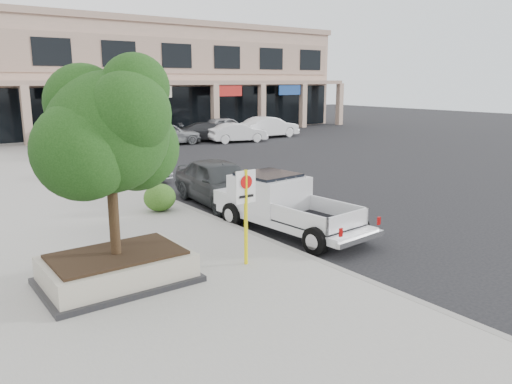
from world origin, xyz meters
TOP-DOWN VIEW (x-y plane):
  - ground at (0.00, 0.00)m, footprint 120.00×120.00m
  - sidewalk at (-5.50, 6.00)m, footprint 8.00×52.00m
  - curb at (-1.55, 6.00)m, footprint 0.20×52.00m
  - strip_mall at (8.00, 33.93)m, footprint 40.55×12.43m
  - planter at (-6.06, 0.40)m, footprint 3.20×2.20m
  - planter_tree at (-5.92, 0.55)m, footprint 2.90×2.55m
  - no_parking_sign at (-3.14, -0.34)m, footprint 0.55×0.09m
  - hedge at (-2.60, 5.47)m, footprint 1.10×0.99m
  - pickup_truck at (-0.35, 1.31)m, footprint 2.43×5.53m
  - curb_car_a at (-0.12, 5.59)m, footprint 2.41×5.05m
  - curb_car_b at (-0.70, 11.97)m, footprint 1.87×4.22m
  - curb_car_c at (-0.17, 18.74)m, footprint 2.14×4.99m
  - curb_car_d at (-0.44, 24.13)m, footprint 2.77×5.82m
  - lot_car_a at (6.30, 22.60)m, footprint 4.81×2.42m
  - lot_car_b at (11.15, 20.89)m, footprint 4.48×2.37m
  - lot_car_c at (9.95, 22.82)m, footprint 5.18×3.78m
  - lot_car_d at (4.08, 27.48)m, footprint 6.33×4.73m
  - lot_car_e at (12.33, 24.24)m, footprint 4.95×2.35m
  - lot_car_f at (14.93, 22.01)m, footprint 5.04×1.79m

SIDE VIEW (x-z plane):
  - ground at x=0.00m, z-range 0.00..0.00m
  - sidewalk at x=-5.50m, z-range 0.00..0.15m
  - curb at x=-1.55m, z-range 0.00..0.15m
  - planter at x=-6.06m, z-range 0.14..0.82m
  - hedge at x=-2.60m, z-range 0.15..1.08m
  - curb_car_b at x=-0.70m, z-range 0.00..1.35m
  - lot_car_c at x=9.95m, z-range 0.00..1.40m
  - lot_car_b at x=11.15m, z-range 0.00..1.41m
  - curb_car_c at x=-0.17m, z-range 0.00..1.43m
  - lot_car_a at x=6.30m, z-range 0.00..1.57m
  - lot_car_d at x=4.08m, z-range 0.00..1.60m
  - curb_car_d at x=-0.44m, z-range 0.00..1.60m
  - lot_car_e at x=12.33m, z-range 0.00..1.63m
  - lot_car_f at x=14.93m, z-range 0.00..1.66m
  - curb_car_a at x=-0.12m, z-range 0.00..1.67m
  - pickup_truck at x=-0.35m, z-range 0.00..1.69m
  - no_parking_sign at x=-3.14m, z-range 0.48..2.78m
  - planter_tree at x=-5.92m, z-range 1.41..5.41m
  - strip_mall at x=8.00m, z-range 0.00..9.50m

